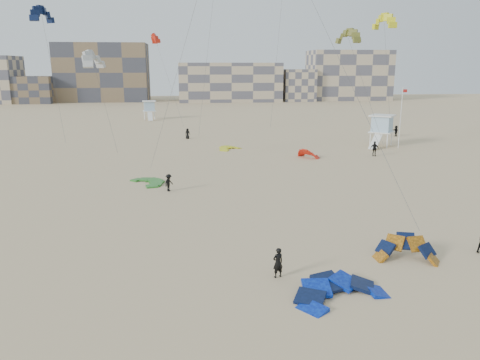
{
  "coord_description": "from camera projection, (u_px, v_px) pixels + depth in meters",
  "views": [
    {
      "loc": [
        -3.19,
        -22.62,
        10.9
      ],
      "look_at": [
        -0.07,
        6.0,
        3.89
      ],
      "focal_mm": 35.0,
      "sensor_mm": 36.0,
      "label": 1
    }
  ],
  "objects": [
    {
      "name": "condo_mid",
      "position": [
        229.0,
        82.0,
        149.96
      ],
      "size": [
        32.0,
        16.0,
        12.0
      ],
      "primitive_type": "cube",
      "color": "tan",
      "rests_on": "ground"
    },
    {
      "name": "condo_fill_right",
      "position": [
        298.0,
        85.0,
        150.58
      ],
      "size": [
        10.0,
        10.0,
        10.0
      ],
      "primitive_type": "cube",
      "color": "tan",
      "rests_on": "ground"
    },
    {
      "name": "kite_ground_green",
      "position": [
        148.0,
        183.0,
        44.83
      ],
      "size": [
        5.23,
        5.15,
        0.64
      ],
      "primitive_type": null,
      "rotation": [
        0.05,
        0.0,
        -1.02
      ],
      "color": "#228130",
      "rests_on": "ground"
    },
    {
      "name": "kite_fly_grey",
      "position": [
        93.0,
        61.0,
        48.28
      ],
      "size": [
        4.23,
        6.36,
        11.84
      ],
      "rotation": [
        0.0,
        0.0,
        1.33
      ],
      "color": "silver",
      "rests_on": "ground"
    },
    {
      "name": "kite_fly_red",
      "position": [
        155.0,
        39.0,
        84.72
      ],
      "size": [
        6.89,
        12.4,
        16.06
      ],
      "rotation": [
        0.0,
        0.0,
        1.8
      ],
      "color": "#E63900",
      "rests_on": "ground"
    },
    {
      "name": "kite_ground_red_far",
      "position": [
        308.0,
        157.0,
        57.46
      ],
      "size": [
        4.08,
        4.06,
        2.94
      ],
      "primitive_type": null,
      "rotation": [
        0.76,
        0.0,
        2.22
      ],
      "color": "#E63900",
      "rests_on": "ground"
    },
    {
      "name": "kite_ground_yellow",
      "position": [
        230.0,
        149.0,
        63.13
      ],
      "size": [
        4.68,
        4.69,
        1.31
      ],
      "primitive_type": null,
      "rotation": [
        0.19,
        0.0,
        0.76
      ],
      "color": "yellow",
      "rests_on": "ground"
    },
    {
      "name": "lifeguard_tower_near",
      "position": [
        382.0,
        131.0,
        65.36
      ],
      "size": [
        4.31,
        6.53,
        4.34
      ],
      "rotation": [
        0.0,
        0.0,
        -0.66
      ],
      "color": "white",
      "rests_on": "ground"
    },
    {
      "name": "kite_fly_olive",
      "position": [
        348.0,
        38.0,
        59.06
      ],
      "size": [
        5.62,
        8.69,
        14.78
      ],
      "rotation": [
        0.0,
        0.0,
        -1.02
      ],
      "color": "brown",
      "rests_on": "ground"
    },
    {
      "name": "kitesurfer_f",
      "position": [
        396.0,
        131.0,
        74.79
      ],
      "size": [
        0.51,
        1.59,
        1.71
      ],
      "primitive_type": "imported",
      "rotation": [
        0.0,
        0.0,
        -1.57
      ],
      "color": "black",
      "rests_on": "ground"
    },
    {
      "name": "lifeguard_tower_far",
      "position": [
        149.0,
        110.0,
        98.52
      ],
      "size": [
        3.05,
        5.46,
        3.87
      ],
      "rotation": [
        0.0,
        0.0,
        0.12
      ],
      "color": "white",
      "rests_on": "ground"
    },
    {
      "name": "condo_fill_left",
      "position": [
        34.0,
        90.0,
        142.19
      ],
      "size": [
        12.0,
        10.0,
        8.0
      ],
      "primitive_type": "cube",
      "color": "brown",
      "rests_on": "ground"
    },
    {
      "name": "kite_ground_orange",
      "position": [
        406.0,
        260.0,
        27.09
      ],
      "size": [
        4.26,
        4.28,
        3.49
      ],
      "primitive_type": null,
      "rotation": [
        0.81,
        0.0,
        -0.28
      ],
      "color": "orange",
      "rests_on": "ground"
    },
    {
      "name": "flagpole",
      "position": [
        401.0,
        116.0,
        63.19
      ],
      "size": [
        0.67,
        0.1,
        8.24
      ],
      "color": "white",
      "rests_on": "ground"
    },
    {
      "name": "kitesurfer_d",
      "position": [
        375.0,
        149.0,
        58.1
      ],
      "size": [
        1.16,
        1.0,
        1.87
      ],
      "primitive_type": "imported",
      "rotation": [
        0.0,
        0.0,
        2.53
      ],
      "color": "black",
      "rests_on": "ground"
    },
    {
      "name": "kite_fly_yellow",
      "position": [
        384.0,
        23.0,
        68.11
      ],
      "size": [
        6.04,
        5.56,
        17.27
      ],
      "rotation": [
        0.0,
        0.0,
        -1.22
      ],
      "color": "yellow",
      "rests_on": "ground"
    },
    {
      "name": "kitesurfer_e",
      "position": [
        188.0,
        134.0,
        72.14
      ],
      "size": [
        0.91,
        0.73,
        1.61
      ],
      "primitive_type": "imported",
      "rotation": [
        0.0,
        0.0,
        0.31
      ],
      "color": "black",
      "rests_on": "ground"
    },
    {
      "name": "ground",
      "position": [
        254.0,
        278.0,
        24.76
      ],
      "size": [
        320.0,
        320.0,
        0.0
      ],
      "primitive_type": "plane",
      "color": "tan",
      "rests_on": "ground"
    },
    {
      "name": "kite_ground_blue",
      "position": [
        340.0,
        297.0,
        22.74
      ],
      "size": [
        6.01,
        6.17,
        2.26
      ],
      "primitive_type": null,
      "rotation": [
        0.24,
        0.0,
        0.34
      ],
      "color": "#093EC3",
      "rests_on": "ground"
    },
    {
      "name": "kite_fly_navy",
      "position": [
        42.0,
        16.0,
        64.26
      ],
      "size": [
        5.93,
        9.23,
        17.99
      ],
      "rotation": [
        0.0,
        0.0,
        1.22
      ],
      "color": "#0B1741",
      "rests_on": "ground"
    },
    {
      "name": "kitesurfer_c",
      "position": [
        169.0,
        183.0,
        41.8
      ],
      "size": [
        1.05,
        1.16,
        1.56
      ],
      "primitive_type": "imported",
      "rotation": [
        0.0,
        0.0,
        0.97
      ],
      "color": "black",
      "rests_on": "ground"
    },
    {
      "name": "condo_west_b",
      "position": [
        103.0,
        73.0,
        148.91
      ],
      "size": [
        28.0,
        14.0,
        18.0
      ],
      "primitive_type": "cube",
      "color": "brown",
      "rests_on": "ground"
    },
    {
      "name": "condo_east",
      "position": [
        348.0,
        75.0,
        155.63
      ],
      "size": [
        26.0,
        14.0,
        16.0
      ],
      "primitive_type": "cube",
      "color": "tan",
      "rests_on": "ground"
    },
    {
      "name": "kitesurfer_main",
      "position": [
        278.0,
        263.0,
        24.65
      ],
      "size": [
        0.7,
        0.58,
        1.65
      ],
      "primitive_type": "imported",
      "rotation": [
        0.0,
        0.0,
        3.51
      ],
      "color": "black",
      "rests_on": "ground"
    }
  ]
}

